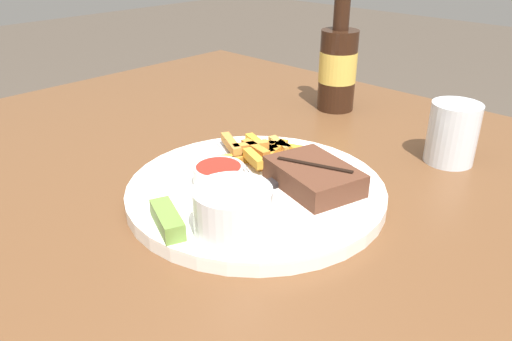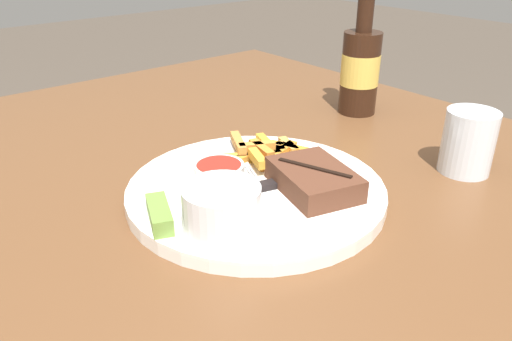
% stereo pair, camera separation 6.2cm
% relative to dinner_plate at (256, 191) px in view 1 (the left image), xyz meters
% --- Properties ---
extents(dining_table, '(1.29, 1.06, 0.77)m').
position_rel_dinner_plate_xyz_m(dining_table, '(0.00, 0.00, -0.09)').
color(dining_table, brown).
rests_on(dining_table, ground_plane).
extents(dinner_plate, '(0.32, 0.32, 0.02)m').
position_rel_dinner_plate_xyz_m(dinner_plate, '(0.00, 0.00, 0.00)').
color(dinner_plate, white).
rests_on(dinner_plate, dining_table).
extents(steak_portion, '(0.13, 0.11, 0.03)m').
position_rel_dinner_plate_xyz_m(steak_portion, '(0.05, 0.05, 0.02)').
color(steak_portion, '#512D1E').
rests_on(steak_portion, dinner_plate).
extents(fries_pile, '(0.12, 0.13, 0.02)m').
position_rel_dinner_plate_xyz_m(fries_pile, '(-0.05, 0.06, 0.02)').
color(fries_pile, orange).
rests_on(fries_pile, dinner_plate).
extents(coleslaw_cup, '(0.08, 0.08, 0.05)m').
position_rel_dinner_plate_xyz_m(coleslaw_cup, '(0.06, -0.09, 0.04)').
color(coleslaw_cup, white).
rests_on(coleslaw_cup, dinner_plate).
extents(dipping_sauce_cup, '(0.06, 0.06, 0.03)m').
position_rel_dinner_plate_xyz_m(dipping_sauce_cup, '(-0.03, -0.03, 0.02)').
color(dipping_sauce_cup, silver).
rests_on(dipping_sauce_cup, dinner_plate).
extents(pickle_spear, '(0.07, 0.05, 0.02)m').
position_rel_dinner_plate_xyz_m(pickle_spear, '(-0.00, -0.14, 0.02)').
color(pickle_spear, olive).
rests_on(pickle_spear, dinner_plate).
extents(fork_utensil, '(0.13, 0.06, 0.00)m').
position_rel_dinner_plate_xyz_m(fork_utensil, '(-0.08, 0.03, 0.01)').
color(fork_utensil, '#B7B7BC').
rests_on(fork_utensil, dinner_plate).
extents(knife_utensil, '(0.06, 0.16, 0.01)m').
position_rel_dinner_plate_xyz_m(knife_utensil, '(0.02, 0.04, 0.01)').
color(knife_utensil, '#B7B7BC').
rests_on(knife_utensil, dinner_plate).
extents(beer_bottle, '(0.07, 0.07, 0.23)m').
position_rel_dinner_plate_xyz_m(beer_bottle, '(-0.13, 0.35, 0.07)').
color(beer_bottle, black).
rests_on(beer_bottle, dining_table).
extents(drinking_glass, '(0.07, 0.07, 0.09)m').
position_rel_dinner_plate_xyz_m(drinking_glass, '(0.13, 0.27, 0.04)').
color(drinking_glass, silver).
rests_on(drinking_glass, dining_table).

